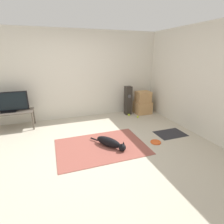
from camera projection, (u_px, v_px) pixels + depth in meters
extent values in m
plane|color=#BCB29E|center=(93.00, 149.00, 3.66)|extent=(12.00, 12.00, 0.00)
cube|color=beige|center=(75.00, 76.00, 5.13)|extent=(8.00, 0.06, 2.55)
cube|color=beige|center=(200.00, 81.00, 4.08)|extent=(0.06, 8.00, 2.55)
cube|color=#934C42|center=(101.00, 146.00, 3.73)|extent=(1.87, 1.30, 0.01)
ellipsoid|color=black|center=(108.00, 142.00, 3.71)|extent=(0.49, 0.59, 0.20)
sphere|color=black|center=(122.00, 148.00, 3.52)|extent=(0.15, 0.15, 0.15)
cone|color=black|center=(124.00, 143.00, 3.53)|extent=(0.05, 0.05, 0.07)
cone|color=black|center=(121.00, 145.00, 3.46)|extent=(0.05, 0.05, 0.07)
cylinder|color=black|center=(94.00, 139.00, 3.94)|extent=(0.14, 0.18, 0.03)
cylinder|color=#DB511E|center=(156.00, 142.00, 3.90)|extent=(0.23, 0.23, 0.02)
torus|color=#DB511E|center=(156.00, 142.00, 3.90)|extent=(0.23, 0.23, 0.02)
cube|color=tan|center=(143.00, 107.00, 5.79)|extent=(0.52, 0.44, 0.39)
cube|color=tan|center=(143.00, 97.00, 5.67)|extent=(0.44, 0.38, 0.34)
cube|color=#2D2823|center=(128.00, 100.00, 5.61)|extent=(0.20, 0.20, 0.92)
cylinder|color=#4C4C51|center=(130.00, 96.00, 5.47)|extent=(0.11, 0.00, 0.11)
cube|color=brown|center=(9.00, 112.00, 4.46)|extent=(1.14, 0.51, 0.02)
cylinder|color=brown|center=(33.00, 121.00, 4.51)|extent=(0.04, 0.04, 0.46)
cylinder|color=brown|center=(34.00, 116.00, 4.91)|extent=(0.04, 0.04, 0.46)
cube|color=black|center=(9.00, 111.00, 4.46)|extent=(0.34, 0.20, 0.02)
cube|color=black|center=(7.00, 102.00, 4.38)|extent=(0.97, 0.04, 0.49)
cube|color=black|center=(7.00, 102.00, 4.36)|extent=(0.89, 0.01, 0.44)
sphere|color=#C6E033|center=(138.00, 117.00, 5.40)|extent=(0.07, 0.07, 0.07)
sphere|color=#C6E033|center=(129.00, 115.00, 5.57)|extent=(0.07, 0.07, 0.07)
cube|color=#28282D|center=(170.00, 134.00, 4.33)|extent=(0.72, 0.51, 0.01)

